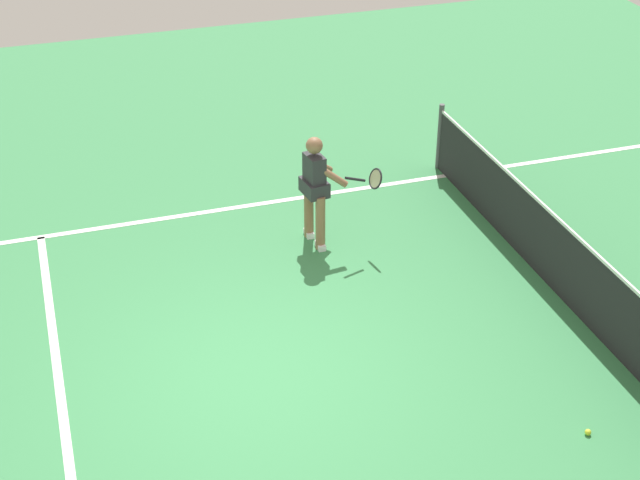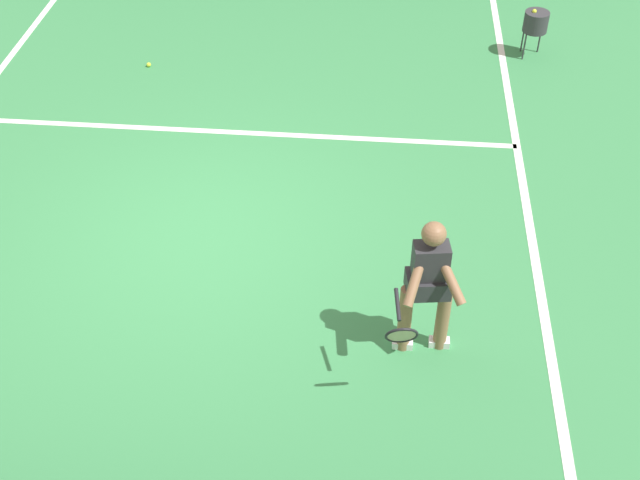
{
  "view_description": "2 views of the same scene",
  "coord_description": "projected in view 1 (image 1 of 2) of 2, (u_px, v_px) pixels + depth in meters",
  "views": [
    {
      "loc": [
        7.92,
        -1.78,
        6.6
      ],
      "look_at": [
        -1.11,
        1.1,
        0.87
      ],
      "focal_mm": 52.72,
      "sensor_mm": 36.0,
      "label": 1
    },
    {
      "loc": [
        -1.94,
        6.84,
        6.02
      ],
      "look_at": [
        -1.44,
        1.23,
        1.1
      ],
      "focal_mm": 45.89,
      "sensor_mm": 36.0,
      "label": 2
    }
  ],
  "objects": [
    {
      "name": "court_net",
      "position": [
        577.0,
        275.0,
        11.11
      ],
      "size": [
        8.08,
        0.08,
        1.05
      ],
      "color": "#4C4C51",
      "rests_on": "ground"
    },
    {
      "name": "tennis_player",
      "position": [
        317.0,
        186.0,
        12.28
      ],
      "size": [
        0.72,
        1.01,
        1.55
      ],
      "color": "#8C6647",
      "rests_on": "ground"
    },
    {
      "name": "ground_plane",
      "position": [
        256.0,
        373.0,
        10.34
      ],
      "size": [
        23.52,
        23.52,
        0.0
      ],
      "primitive_type": "plane",
      "color": "#38844C"
    },
    {
      "name": "tennis_ball_near",
      "position": [
        588.0,
        432.0,
        9.48
      ],
      "size": [
        0.07,
        0.07,
        0.07
      ],
      "primitive_type": "sphere",
      "color": "#D1E533",
      "rests_on": "ground"
    },
    {
      "name": "service_line_marking",
      "position": [
        62.0,
        411.0,
        9.79
      ],
      "size": [
        7.4,
        0.1,
        0.01
      ],
      "primitive_type": "cube",
      "color": "white",
      "rests_on": "ground"
    },
    {
      "name": "sideline_left_marking",
      "position": [
        191.0,
        214.0,
        13.35
      ],
      "size": [
        0.1,
        16.09,
        0.01
      ],
      "primitive_type": "cube",
      "color": "white",
      "rests_on": "ground"
    }
  ]
}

